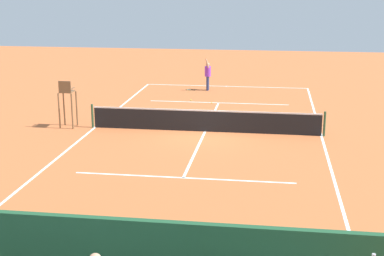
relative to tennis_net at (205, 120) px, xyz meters
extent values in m
plane|color=#BC6033|center=(0.00, 0.00, -0.50)|extent=(60.00, 60.00, 0.00)
cube|color=white|center=(0.00, -11.00, -0.50)|extent=(10.00, 0.10, 0.01)
cube|color=white|center=(0.00, 11.00, -0.50)|extent=(10.00, 0.10, 0.01)
cube|color=white|center=(-5.00, 0.00, -0.50)|extent=(0.10, 22.00, 0.01)
cube|color=white|center=(5.00, 0.00, -0.50)|extent=(0.10, 22.00, 0.01)
cube|color=white|center=(0.00, -6.05, -0.50)|extent=(7.50, 0.10, 0.01)
cube|color=white|center=(0.00, 6.05, -0.50)|extent=(7.50, 0.10, 0.01)
cube|color=white|center=(0.00, 0.00, -0.50)|extent=(0.10, 12.10, 0.01)
cube|color=white|center=(0.00, -11.00, -0.50)|extent=(0.10, 0.30, 0.01)
cube|color=black|center=(0.00, 0.00, -0.05)|extent=(10.00, 0.02, 0.91)
cube|color=white|center=(0.00, 0.00, 0.44)|extent=(10.00, 0.04, 0.06)
cylinder|color=#2D5133|center=(-5.10, 0.00, 0.03)|extent=(0.10, 0.10, 1.07)
cylinder|color=#2D5133|center=(5.10, 0.00, 0.03)|extent=(0.10, 0.10, 1.07)
cylinder|color=brown|center=(5.90, -0.23, 0.30)|extent=(0.07, 0.07, 1.60)
cylinder|color=brown|center=(6.50, -0.23, 0.30)|extent=(0.07, 0.07, 1.60)
cylinder|color=brown|center=(5.90, 0.37, 0.30)|extent=(0.07, 0.07, 1.60)
cylinder|color=brown|center=(6.50, 0.37, 0.30)|extent=(0.07, 0.07, 1.60)
cube|color=brown|center=(6.20, 0.07, 1.13)|extent=(0.56, 0.56, 0.06)
cube|color=brown|center=(6.20, 0.31, 1.40)|extent=(0.56, 0.06, 0.48)
cube|color=brown|center=(5.94, 0.07, 1.28)|extent=(0.04, 0.48, 0.04)
cube|color=brown|center=(6.46, 0.07, 1.28)|extent=(0.04, 0.48, 0.04)
cylinder|color=navy|center=(1.00, -9.66, -0.08)|extent=(0.14, 0.14, 0.85)
cylinder|color=navy|center=(1.01, -9.44, -0.08)|extent=(0.14, 0.14, 0.85)
cylinder|color=purple|center=(1.01, -9.55, 0.65)|extent=(0.37, 0.37, 0.60)
sphere|color=tan|center=(1.01, -9.55, 1.06)|extent=(0.22, 0.22, 0.22)
cylinder|color=tan|center=(1.01, -9.33, 1.15)|extent=(0.25, 0.10, 0.55)
cylinder|color=tan|center=(1.00, -9.77, 0.68)|extent=(0.09, 0.09, 0.50)
cylinder|color=black|center=(1.88, -9.37, -0.49)|extent=(0.28, 0.11, 0.03)
torus|color=#D8CC4C|center=(2.14, -9.45, -0.49)|extent=(0.38, 0.38, 0.02)
cylinder|color=white|center=(2.14, -9.45, -0.49)|extent=(0.25, 0.25, 0.00)
sphere|color=#CCDB33|center=(0.35, -5.82, -0.47)|extent=(0.07, 0.07, 0.07)
sphere|color=#CCDB33|center=(1.56, -6.40, -0.47)|extent=(0.07, 0.07, 0.07)
camera|label=1|loc=(-2.86, 23.74, 5.94)|focal=52.85mm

